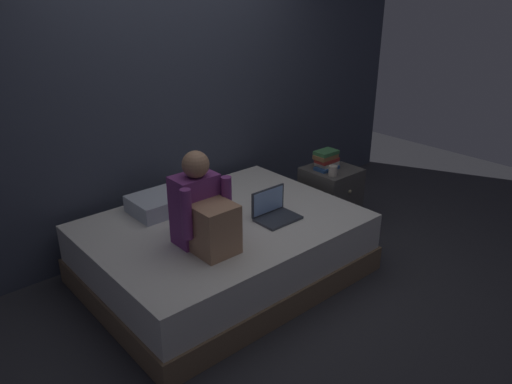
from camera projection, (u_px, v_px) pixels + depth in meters
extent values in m
plane|color=#2D2D33|center=(269.00, 281.00, 3.79)|extent=(8.00, 8.00, 0.00)
cube|color=#383D4C|center=(173.00, 83.00, 4.09)|extent=(5.60, 0.10, 2.70)
cube|color=#7A6047|center=(224.00, 264.00, 3.84)|extent=(2.00, 1.50, 0.19)
cube|color=silver|center=(223.00, 237.00, 3.75)|extent=(1.96, 1.46, 0.29)
cube|color=#474442|center=(330.00, 197.00, 4.60)|extent=(0.44, 0.44, 0.56)
sphere|color=gray|center=(350.00, 191.00, 4.39)|extent=(0.04, 0.04, 0.04)
cube|color=#75337A|center=(195.00, 209.00, 3.31)|extent=(0.30, 0.20, 0.48)
sphere|color=#A87C5E|center=(196.00, 164.00, 3.16)|extent=(0.18, 0.18, 0.18)
cube|color=#A87C5E|center=(215.00, 229.00, 3.19)|extent=(0.26, 0.24, 0.34)
cylinder|color=#75337A|center=(187.00, 214.00, 3.09)|extent=(0.07, 0.07, 0.34)
cylinder|color=#75337A|center=(227.00, 201.00, 3.29)|extent=(0.07, 0.07, 0.34)
cube|color=#333842|center=(278.00, 219.00, 3.69)|extent=(0.32, 0.22, 0.02)
cube|color=#333842|center=(268.00, 201.00, 3.73)|extent=(0.32, 0.01, 0.20)
cube|color=#8CB2EA|center=(269.00, 201.00, 3.72)|extent=(0.29, 0.00, 0.18)
cube|color=silver|center=(167.00, 201.00, 3.86)|extent=(0.56, 0.36, 0.13)
cube|color=#284C84|center=(327.00, 168.00, 4.46)|extent=(0.21, 0.13, 0.03)
cube|color=beige|center=(327.00, 163.00, 4.48)|extent=(0.18, 0.14, 0.04)
cube|color=#9E2D28|center=(327.00, 160.00, 4.45)|extent=(0.21, 0.13, 0.03)
cube|color=brown|center=(326.00, 156.00, 4.44)|extent=(0.21, 0.13, 0.04)
cube|color=#387042|center=(326.00, 152.00, 4.43)|extent=(0.20, 0.14, 0.03)
cylinder|color=#BCB2A3|center=(333.00, 171.00, 4.31)|extent=(0.08, 0.08, 0.09)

